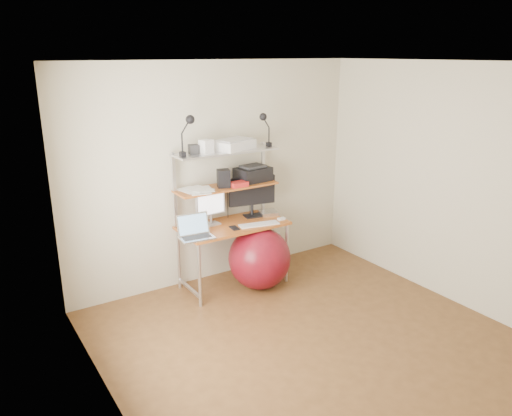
{
  "coord_description": "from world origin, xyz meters",
  "views": [
    {
      "loc": [
        -2.63,
        -3.12,
        2.58
      ],
      "look_at": [
        0.12,
        1.15,
        0.98
      ],
      "focal_mm": 35.0,
      "sensor_mm": 36.0,
      "label": 1
    }
  ],
  "objects_px": {
    "monitor_black": "(252,193)",
    "exercise_ball": "(259,258)",
    "laptop": "(195,232)",
    "monitor_silver": "(211,205)",
    "printer": "(253,174)"
  },
  "relations": [
    {
      "from": "laptop",
      "to": "exercise_ball",
      "type": "xyz_separation_m",
      "value": [
        0.75,
        -0.08,
        -0.44
      ]
    },
    {
      "from": "monitor_silver",
      "to": "monitor_black",
      "type": "height_order",
      "value": "monitor_black"
    },
    {
      "from": "monitor_black",
      "to": "exercise_ball",
      "type": "height_order",
      "value": "monitor_black"
    },
    {
      "from": "monitor_black",
      "to": "laptop",
      "type": "xyz_separation_m",
      "value": [
        -0.87,
        -0.26,
        -0.23
      ]
    },
    {
      "from": "laptop",
      "to": "printer",
      "type": "xyz_separation_m",
      "value": [
        0.9,
        0.3,
        0.45
      ]
    },
    {
      "from": "monitor_black",
      "to": "printer",
      "type": "relative_size",
      "value": 1.34
    },
    {
      "from": "monitor_black",
      "to": "laptop",
      "type": "relative_size",
      "value": 1.52
    },
    {
      "from": "monitor_silver",
      "to": "laptop",
      "type": "bearing_deg",
      "value": -147.0
    },
    {
      "from": "monitor_silver",
      "to": "exercise_ball",
      "type": "relative_size",
      "value": 0.59
    },
    {
      "from": "monitor_black",
      "to": "exercise_ball",
      "type": "distance_m",
      "value": 0.76
    },
    {
      "from": "exercise_ball",
      "to": "monitor_black",
      "type": "bearing_deg",
      "value": 70.82
    },
    {
      "from": "monitor_silver",
      "to": "monitor_black",
      "type": "relative_size",
      "value": 0.74
    },
    {
      "from": "monitor_silver",
      "to": "exercise_ball",
      "type": "xyz_separation_m",
      "value": [
        0.42,
        -0.35,
        -0.61
      ]
    },
    {
      "from": "monitor_black",
      "to": "monitor_silver",
      "type": "bearing_deg",
      "value": -169.44
    },
    {
      "from": "laptop",
      "to": "printer",
      "type": "height_order",
      "value": "printer"
    }
  ]
}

